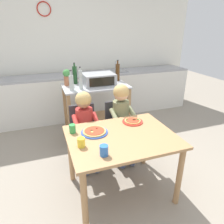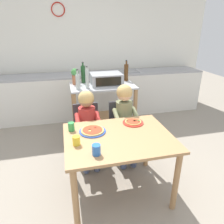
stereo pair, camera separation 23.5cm
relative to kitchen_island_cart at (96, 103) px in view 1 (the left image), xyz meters
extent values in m
plane|color=gray|center=(-0.10, -0.30, -0.61)|extent=(10.82, 10.82, 0.00)
cube|color=white|center=(-0.10, 1.37, 0.74)|extent=(5.41, 0.12, 2.70)
torus|color=red|center=(-0.59, 1.30, 1.47)|extent=(0.26, 0.02, 0.26)
cube|color=silver|center=(-0.10, 0.96, -0.18)|extent=(4.87, 0.60, 0.87)
cube|color=#9E9EA3|center=(-0.10, 0.96, 0.27)|extent=(4.87, 0.60, 0.03)
cube|color=gray|center=(0.75, 0.96, 0.29)|extent=(0.40, 0.33, 0.02)
cylinder|color=#B7BABF|center=(0.75, 1.08, 0.39)|extent=(0.02, 0.02, 0.20)
cube|color=#B7BABF|center=(0.00, 0.00, 0.29)|extent=(1.04, 0.62, 0.02)
cube|color=#AD7F51|center=(0.00, 0.00, -0.29)|extent=(0.96, 0.57, 0.02)
cube|color=#AD7F51|center=(-0.48, -0.27, -0.17)|extent=(0.05, 0.05, 0.89)
cube|color=#AD7F51|center=(0.48, -0.27, -0.17)|extent=(0.05, 0.05, 0.89)
cube|color=#AD7F51|center=(-0.48, 0.27, -0.17)|extent=(0.05, 0.05, 0.89)
cube|color=#AD7F51|center=(0.48, 0.27, -0.17)|extent=(0.05, 0.05, 0.89)
cube|color=#999BA0|center=(0.07, 0.02, 0.39)|extent=(0.50, 0.37, 0.18)
cube|color=black|center=(0.07, -0.17, 0.39)|extent=(0.40, 0.01, 0.14)
cylinder|color=black|center=(0.24, -0.17, 0.34)|extent=(0.02, 0.01, 0.02)
cylinder|color=#ADB7B2|center=(-0.26, -0.14, 0.44)|extent=(0.05, 0.05, 0.28)
cylinder|color=#ADB7B2|center=(-0.26, -0.14, 0.60)|extent=(0.02, 0.02, 0.04)
cylinder|color=black|center=(-0.26, -0.14, 0.63)|extent=(0.03, 0.03, 0.01)
cylinder|color=#ADB7B2|center=(-0.40, -0.16, 0.41)|extent=(0.07, 0.07, 0.22)
cylinder|color=#ADB7B2|center=(-0.40, -0.16, 0.55)|extent=(0.03, 0.03, 0.07)
cylinder|color=black|center=(-0.40, -0.16, 0.59)|extent=(0.03, 0.03, 0.01)
cylinder|color=#4C2D14|center=(0.45, 0.17, 0.44)|extent=(0.07, 0.07, 0.28)
cylinder|color=#4C2D14|center=(0.45, 0.17, 0.61)|extent=(0.03, 0.03, 0.06)
cylinder|color=black|center=(0.45, 0.17, 0.65)|extent=(0.03, 0.03, 0.01)
cylinder|color=#1E4723|center=(-0.28, 0.22, 0.44)|extent=(0.07, 0.07, 0.28)
cylinder|color=#1E4723|center=(-0.28, 0.22, 0.61)|extent=(0.03, 0.03, 0.05)
cylinder|color=black|center=(-0.28, 0.22, 0.63)|extent=(0.03, 0.03, 0.01)
cylinder|color=#9E5B3D|center=(-0.42, 0.14, 0.38)|extent=(0.10, 0.10, 0.15)
sphere|color=#428942|center=(-0.42, 0.14, 0.50)|extent=(0.12, 0.12, 0.12)
cube|color=#AD7F51|center=(-0.10, -1.38, 0.11)|extent=(1.12, 0.87, 0.03)
cylinder|color=#AD7F51|center=(-0.60, -1.75, -0.26)|extent=(0.06, 0.06, 0.70)
cylinder|color=#AD7F51|center=(0.40, -1.75, -0.26)|extent=(0.06, 0.06, 0.70)
cylinder|color=#AD7F51|center=(-0.60, -1.00, -0.26)|extent=(0.06, 0.06, 0.70)
cylinder|color=#AD7F51|center=(0.40, -1.00, -0.26)|extent=(0.06, 0.06, 0.70)
cube|color=#333338|center=(-0.35, -0.71, -0.17)|extent=(0.36, 0.36, 0.04)
cube|color=#333338|center=(-0.35, -0.55, 0.02)|extent=(0.34, 0.03, 0.38)
cylinder|color=#333338|center=(-0.20, -0.86, -0.39)|extent=(0.03, 0.03, 0.42)
cylinder|color=#333338|center=(-0.50, -0.86, -0.39)|extent=(0.03, 0.03, 0.42)
cylinder|color=#333338|center=(-0.20, -0.56, -0.39)|extent=(0.03, 0.03, 0.42)
cylinder|color=#333338|center=(-0.50, -0.56, -0.39)|extent=(0.03, 0.03, 0.42)
cube|color=#333338|center=(0.15, -0.74, -0.17)|extent=(0.36, 0.36, 0.04)
cube|color=#333338|center=(0.15, -0.58, 0.02)|extent=(0.34, 0.03, 0.38)
cylinder|color=#333338|center=(0.30, -0.89, -0.39)|extent=(0.03, 0.03, 0.42)
cylinder|color=#333338|center=(0.00, -0.89, -0.39)|extent=(0.03, 0.03, 0.42)
cylinder|color=#333338|center=(0.30, -0.59, -0.39)|extent=(0.03, 0.03, 0.42)
cylinder|color=#333338|center=(0.00, -0.59, -0.39)|extent=(0.03, 0.03, 0.42)
cube|color=#424C6B|center=(-0.28, -0.85, -0.13)|extent=(0.10, 0.30, 0.10)
cylinder|color=#424C6B|center=(-0.28, -0.98, -0.37)|extent=(0.08, 0.08, 0.44)
cube|color=#424C6B|center=(-0.42, -0.85, -0.13)|extent=(0.10, 0.30, 0.10)
cylinder|color=#424C6B|center=(-0.42, -0.98, -0.37)|extent=(0.08, 0.08, 0.44)
cylinder|color=#BC332D|center=(-0.22, -0.81, 0.08)|extent=(0.06, 0.26, 0.15)
cylinder|color=#BC332D|center=(-0.48, -0.81, 0.08)|extent=(0.06, 0.26, 0.15)
cylinder|color=#BC332D|center=(-0.35, -0.71, 0.04)|extent=(0.22, 0.22, 0.34)
sphere|color=#A37556|center=(-0.35, -0.71, 0.32)|extent=(0.19, 0.19, 0.19)
sphere|color=tan|center=(-0.35, -0.71, 0.34)|extent=(0.20, 0.20, 0.20)
cube|color=#424C6B|center=(0.22, -0.88, -0.13)|extent=(0.10, 0.30, 0.10)
cylinder|color=#424C6B|center=(0.22, -1.01, -0.37)|extent=(0.08, 0.08, 0.44)
cube|color=#424C6B|center=(0.08, -0.88, -0.13)|extent=(0.10, 0.30, 0.10)
cylinder|color=#424C6B|center=(0.08, -1.01, -0.37)|extent=(0.08, 0.08, 0.44)
cylinder|color=#7A7F56|center=(0.28, -0.84, 0.10)|extent=(0.06, 0.26, 0.15)
cylinder|color=#7A7F56|center=(0.02, -0.84, 0.10)|extent=(0.06, 0.26, 0.15)
cylinder|color=#7A7F56|center=(0.15, -0.74, 0.07)|extent=(0.22, 0.22, 0.39)
sphere|color=beige|center=(0.15, -0.74, 0.37)|extent=(0.20, 0.20, 0.20)
sphere|color=tan|center=(0.15, -0.74, 0.39)|extent=(0.21, 0.21, 0.21)
cylinder|color=#3356B7|center=(-0.35, -1.22, 0.13)|extent=(0.29, 0.29, 0.01)
cylinder|color=tan|center=(-0.35, -1.22, 0.14)|extent=(0.25, 0.25, 0.01)
cylinder|color=#B23D23|center=(-0.35, -1.22, 0.15)|extent=(0.21, 0.21, 0.00)
cylinder|color=maroon|center=(-0.31, -1.18, 0.15)|extent=(0.02, 0.02, 0.01)
cylinder|color=#DBC666|center=(-0.38, -1.25, 0.15)|extent=(0.03, 0.03, 0.01)
cylinder|color=#563319|center=(-0.38, -1.21, 0.15)|extent=(0.03, 0.03, 0.01)
cylinder|color=red|center=(0.15, -1.12, 0.13)|extent=(0.24, 0.24, 0.01)
cylinder|color=tan|center=(0.15, -1.12, 0.14)|extent=(0.19, 0.19, 0.01)
cylinder|color=#B23D23|center=(0.15, -1.12, 0.15)|extent=(0.16, 0.16, 0.00)
cylinder|color=#386628|center=(0.09, -1.09, 0.15)|extent=(0.02, 0.02, 0.01)
cylinder|color=#386628|center=(0.19, -1.11, 0.15)|extent=(0.02, 0.02, 0.01)
cylinder|color=#386628|center=(0.21, -1.13, 0.15)|extent=(0.03, 0.03, 0.01)
cylinder|color=maroon|center=(0.17, -1.12, 0.15)|extent=(0.03, 0.03, 0.01)
cylinder|color=#563319|center=(0.16, -1.12, 0.15)|extent=(0.03, 0.03, 0.01)
cylinder|color=blue|center=(-0.38, -1.65, 0.17)|extent=(0.08, 0.08, 0.10)
cylinder|color=yellow|center=(-0.54, -1.44, 0.17)|extent=(0.07, 0.07, 0.09)
cylinder|color=green|center=(-0.57, -1.14, 0.17)|extent=(0.07, 0.07, 0.10)
camera|label=1|loc=(-0.83, -3.12, 1.19)|focal=32.88mm
camera|label=2|loc=(-0.60, -3.18, 1.19)|focal=32.88mm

